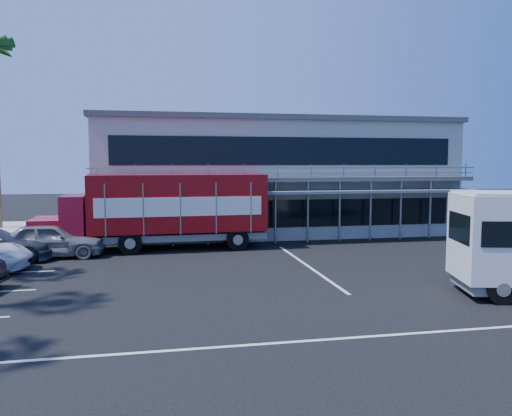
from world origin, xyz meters
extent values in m
plane|color=black|center=(0.00, 0.00, 0.00)|extent=(120.00, 120.00, 0.00)
cube|color=gray|center=(3.00, 15.00, 3.50)|extent=(22.00, 10.00, 7.00)
cube|color=#515454|center=(3.00, 15.00, 7.15)|extent=(22.40, 10.40, 0.30)
cube|color=#515454|center=(3.00, 9.40, 3.60)|extent=(22.00, 1.20, 0.25)
cube|color=gray|center=(3.00, 8.85, 4.10)|extent=(22.00, 0.08, 0.90)
cube|color=slate|center=(3.00, 9.10, 2.90)|extent=(22.00, 1.80, 0.15)
cube|color=black|center=(3.00, 9.98, 1.60)|extent=(20.00, 0.06, 1.60)
cube|color=black|center=(3.00, 9.98, 5.20)|extent=(20.00, 0.06, 1.60)
cube|color=#AA0D22|center=(-9.79, 8.24, 1.12)|extent=(1.65, 2.57, 1.35)
cube|color=#AA0D22|center=(-8.55, 8.29, 1.74)|extent=(1.21, 2.84, 2.36)
cube|color=black|center=(-8.55, 8.29, 2.41)|extent=(0.14, 2.38, 0.79)
cube|color=maroon|center=(-3.40, 8.46, 2.47)|extent=(9.06, 3.10, 2.92)
cube|color=slate|center=(-3.40, 8.46, 0.73)|extent=(9.05, 2.68, 0.34)
cube|color=white|center=(-3.35, 7.05, 2.36)|extent=(8.25, 0.30, 0.95)
cube|color=white|center=(-3.44, 9.87, 2.36)|extent=(8.25, 0.30, 0.95)
cylinder|color=black|center=(-9.41, 7.02, 0.58)|extent=(1.18, 0.32, 1.17)
cylinder|color=black|center=(-9.49, 9.49, 0.58)|extent=(1.18, 0.32, 1.17)
cylinder|color=black|center=(-5.82, 7.14, 0.58)|extent=(1.18, 0.32, 1.17)
cylinder|color=black|center=(-5.90, 9.61, 0.58)|extent=(1.18, 0.32, 1.17)
cylinder|color=black|center=(-0.44, 7.32, 0.58)|extent=(1.18, 0.32, 1.17)
cylinder|color=black|center=(-0.52, 9.79, 0.58)|extent=(1.18, 0.32, 1.17)
cube|color=black|center=(5.64, -2.67, 2.33)|extent=(0.56, 1.99, 0.98)
cylinder|color=black|center=(6.36, -3.99, 0.50)|extent=(1.03, 0.52, 1.00)
cylinder|color=black|center=(6.90, -1.86, 0.50)|extent=(1.03, 0.52, 1.00)
imported|color=gray|center=(-9.50, 7.20, 0.85)|extent=(5.01, 2.04, 1.70)
camera|label=1|loc=(-4.36, -17.85, 4.51)|focal=35.00mm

